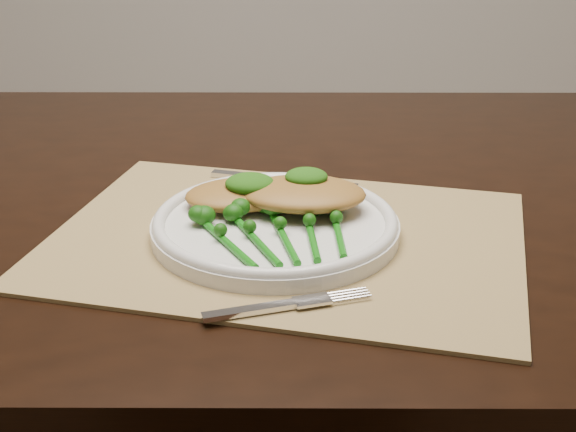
{
  "coord_description": "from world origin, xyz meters",
  "views": [
    {
      "loc": [
        0.21,
        -0.9,
        1.13
      ],
      "look_at": [
        0.17,
        -0.11,
        0.78
      ],
      "focal_mm": 50.0,
      "sensor_mm": 36.0,
      "label": 1
    }
  ],
  "objects_px": {
    "dining_table": "(254,424)",
    "chicken_fillet_left": "(241,195)",
    "broccolini_bundle": "(284,237)",
    "dinner_plate": "(275,224)",
    "placemat": "(286,238)"
  },
  "relations": [
    {
      "from": "dining_table",
      "to": "chicken_fillet_left",
      "type": "height_order",
      "value": "chicken_fillet_left"
    },
    {
      "from": "placemat",
      "to": "dinner_plate",
      "type": "bearing_deg",
      "value": 172.89
    },
    {
      "from": "dining_table",
      "to": "broccolini_bundle",
      "type": "bearing_deg",
      "value": -76.95
    },
    {
      "from": "dinner_plate",
      "to": "broccolini_bundle",
      "type": "bearing_deg",
      "value": -76.27
    },
    {
      "from": "dinner_plate",
      "to": "chicken_fillet_left",
      "type": "relative_size",
      "value": 2.12
    },
    {
      "from": "dining_table",
      "to": "chicken_fillet_left",
      "type": "relative_size",
      "value": 12.88
    },
    {
      "from": "placemat",
      "to": "dinner_plate",
      "type": "distance_m",
      "value": 0.02
    },
    {
      "from": "dinner_plate",
      "to": "dining_table",
      "type": "bearing_deg",
      "value": 105.95
    },
    {
      "from": "placemat",
      "to": "chicken_fillet_left",
      "type": "relative_size",
      "value": 3.96
    },
    {
      "from": "placemat",
      "to": "dinner_plate",
      "type": "xyz_separation_m",
      "value": [
        -0.01,
        0.0,
        0.01
      ]
    },
    {
      "from": "dinner_plate",
      "to": "chicken_fillet_left",
      "type": "bearing_deg",
      "value": 134.03
    },
    {
      "from": "dining_table",
      "to": "placemat",
      "type": "height_order",
      "value": "placemat"
    },
    {
      "from": "placemat",
      "to": "broccolini_bundle",
      "type": "bearing_deg",
      "value": -79.49
    },
    {
      "from": "chicken_fillet_left",
      "to": "broccolini_bundle",
      "type": "distance_m",
      "value": 0.11
    },
    {
      "from": "chicken_fillet_left",
      "to": "broccolini_bundle",
      "type": "height_order",
      "value": "chicken_fillet_left"
    }
  ]
}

